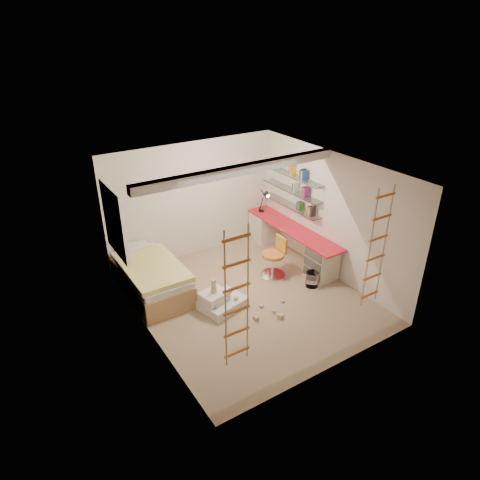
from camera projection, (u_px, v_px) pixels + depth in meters
floor at (248, 298)px, 8.33m from camera, size 4.50×4.50×0.00m
ceiling_beam at (240, 170)px, 7.41m from camera, size 4.00×0.18×0.16m
window_frame at (114, 222)px, 7.82m from camera, size 0.06×1.15×1.35m
window_blind at (116, 221)px, 7.84m from camera, size 0.02×1.00×1.20m
rope_ladder_left at (237, 299)px, 5.68m from camera, size 0.41×0.04×2.13m
rope_ladder_right at (377, 248)px, 6.97m from camera, size 0.41×0.04×2.13m
waste_bin at (312, 279)px, 8.66m from camera, size 0.26×0.26×0.32m
desk at (291, 241)px, 9.62m from camera, size 0.56×2.80×0.75m
shelves at (292, 191)px, 9.39m from camera, size 0.25×1.80×0.71m
bed at (151, 277)px, 8.40m from camera, size 1.02×2.00×0.69m
task_lamp at (266, 198)px, 9.98m from camera, size 0.14×0.36×0.57m
swivel_chair at (274, 262)px, 8.92m from camera, size 0.55×0.55×0.89m
play_platform at (220, 301)px, 8.01m from camera, size 0.92×0.79×0.36m
toy_blocks at (244, 302)px, 7.88m from camera, size 1.35×1.04×0.63m
books at (292, 186)px, 9.35m from camera, size 0.14×0.52×0.92m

